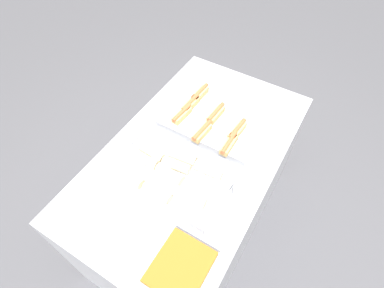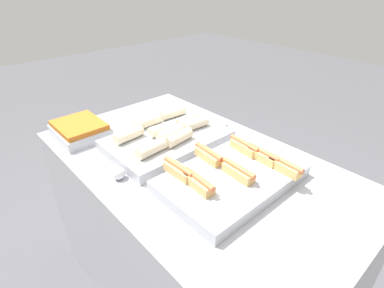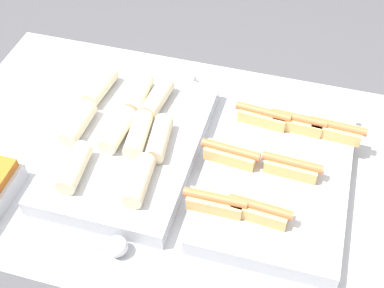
{
  "view_description": "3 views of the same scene",
  "coord_description": "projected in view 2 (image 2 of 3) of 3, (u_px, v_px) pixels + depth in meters",
  "views": [
    {
      "loc": [
        -0.82,
        -0.48,
        2.17
      ],
      "look_at": [
        -0.01,
        0.0,
        0.98
      ],
      "focal_mm": 28.0,
      "sensor_mm": 36.0,
      "label": 1
    },
    {
      "loc": [
        0.8,
        -0.74,
        1.62
      ],
      "look_at": [
        -0.01,
        0.0,
        0.98
      ],
      "focal_mm": 28.0,
      "sensor_mm": 36.0,
      "label": 2
    },
    {
      "loc": [
        0.24,
        -0.9,
        1.98
      ],
      "look_at": [
        -0.01,
        0.0,
        0.98
      ],
      "focal_mm": 50.0,
      "sensor_mm": 36.0,
      "label": 3
    }
  ],
  "objects": [
    {
      "name": "counter",
      "position": [
        194.0,
        234.0,
        1.53
      ],
      "size": [
        1.45,
        0.85,
        0.9
      ],
      "color": "#A8AAB2",
      "rests_on": "ground_plane"
    },
    {
      "name": "serving_spoon_near",
      "position": [
        117.0,
        172.0,
        1.19
      ],
      "size": [
        0.24,
        0.05,
        0.05
      ],
      "color": "silver",
      "rests_on": "counter"
    },
    {
      "name": "tray_hotdogs",
      "position": [
        232.0,
        176.0,
        1.15
      ],
      "size": [
        0.4,
        0.54,
        0.1
      ],
      "color": "#A8AAB2",
      "rests_on": "counter"
    },
    {
      "name": "tray_wraps",
      "position": [
        167.0,
        137.0,
        1.41
      ],
      "size": [
        0.36,
        0.55,
        0.1
      ],
      "color": "#A8AAB2",
      "rests_on": "counter"
    },
    {
      "name": "serving_spoon_far",
      "position": [
        222.0,
        126.0,
        1.55
      ],
      "size": [
        0.23,
        0.05,
        0.05
      ],
      "color": "silver",
      "rests_on": "counter"
    },
    {
      "name": "tray_side_front",
      "position": [
        80.0,
        130.0,
        1.48
      ],
      "size": [
        0.27,
        0.22,
        0.07
      ],
      "color": "#A8AAB2",
      "rests_on": "counter"
    }
  ]
}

